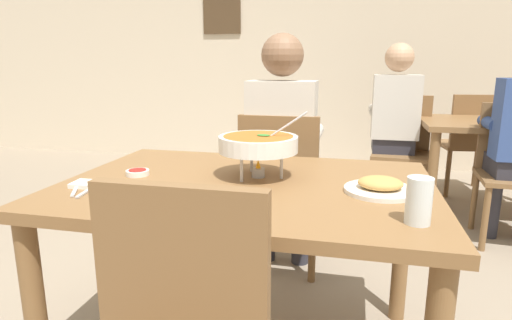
{
  "coord_description": "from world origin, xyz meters",
  "views": [
    {
      "loc": [
        0.37,
        -1.46,
        1.16
      ],
      "look_at": [
        0.0,
        0.15,
        0.78
      ],
      "focal_mm": 29.86,
      "sensor_mm": 36.0,
      "label": 1
    }
  ],
  "objects": [
    {
      "name": "cafe_rear_partition",
      "position": [
        0.0,
        3.51,
        1.5
      ],
      "size": [
        10.0,
        0.1,
        3.0
      ],
      "primitive_type": "cube",
      "color": "beige",
      "rests_on": "ground_plane"
    },
    {
      "name": "picture_frame_hung",
      "position": [
        -1.16,
        3.45,
        1.76
      ],
      "size": [
        0.44,
        0.03,
        0.56
      ],
      "primitive_type": "cube",
      "color": "#4C3823"
    },
    {
      "name": "dining_table_main",
      "position": [
        0.0,
        0.0,
        0.64
      ],
      "size": [
        1.34,
        0.95,
        0.73
      ],
      "color": "brown",
      "rests_on": "ground_plane"
    },
    {
      "name": "chair_diner_main",
      "position": [
        -0.0,
        0.76,
        0.51
      ],
      "size": [
        0.44,
        0.44,
        0.9
      ],
      "color": "brown",
      "rests_on": "ground_plane"
    },
    {
      "name": "diner_main",
      "position": [
        0.0,
        0.79,
        0.75
      ],
      "size": [
        0.4,
        0.45,
        1.31
      ],
      "color": "#2D2D38",
      "rests_on": "ground_plane"
    },
    {
      "name": "curry_bowl",
      "position": [
        0.03,
        0.08,
        0.86
      ],
      "size": [
        0.33,
        0.3,
        0.26
      ],
      "color": "silver",
      "rests_on": "dining_table_main"
    },
    {
      "name": "rice_plate",
      "position": [
        0.01,
        -0.31,
        0.75
      ],
      "size": [
        0.24,
        0.24,
        0.06
      ],
      "color": "white",
      "rests_on": "dining_table_main"
    },
    {
      "name": "appetizer_plate",
      "position": [
        0.47,
        -0.02,
        0.75
      ],
      "size": [
        0.24,
        0.24,
        0.06
      ],
      "color": "white",
      "rests_on": "dining_table_main"
    },
    {
      "name": "sauce_dish",
      "position": [
        -0.44,
        0.0,
        0.74
      ],
      "size": [
        0.09,
        0.09,
        0.02
      ],
      "color": "white",
      "rests_on": "dining_table_main"
    },
    {
      "name": "napkin_folded",
      "position": [
        -0.53,
        -0.18,
        0.74
      ],
      "size": [
        0.12,
        0.09,
        0.02
      ],
      "primitive_type": "cube",
      "rotation": [
        0.0,
        0.0,
        0.06
      ],
      "color": "white",
      "rests_on": "dining_table_main"
    },
    {
      "name": "fork_utensil",
      "position": [
        -0.55,
        -0.23,
        0.74
      ],
      "size": [
        0.09,
        0.16,
        0.01
      ],
      "primitive_type": "cube",
      "rotation": [
        0.0,
        0.0,
        0.49
      ],
      "color": "silver",
      "rests_on": "dining_table_main"
    },
    {
      "name": "spoon_utensil",
      "position": [
        -0.5,
        -0.23,
        0.74
      ],
      "size": [
        0.04,
        0.17,
        0.01
      ],
      "primitive_type": "cube",
      "rotation": [
        0.0,
        0.0,
        0.15
      ],
      "color": "silver",
      "rests_on": "dining_table_main"
    },
    {
      "name": "drink_glass",
      "position": [
        0.56,
        -0.29,
        0.79
      ],
      "size": [
        0.07,
        0.07,
        0.13
      ],
      "color": "silver",
      "rests_on": "dining_table_main"
    },
    {
      "name": "dining_table_far",
      "position": [
        1.38,
        2.03,
        0.6
      ],
      "size": [
        1.0,
        0.8,
        0.73
      ],
      "color": "brown",
      "rests_on": "ground_plane"
    },
    {
      "name": "chair_bg_left",
      "position": [
        0.77,
        2.16,
        0.51
      ],
      "size": [
        0.5,
        0.5,
        0.9
      ],
      "color": "brown",
      "rests_on": "ground_plane"
    },
    {
      "name": "chair_bg_corner",
      "position": [
        1.37,
        2.55,
        0.51
      ],
      "size": [
        0.49,
        0.49,
        0.9
      ],
      "color": "brown",
      "rests_on": "ground_plane"
    },
    {
      "name": "patron_bg_left",
      "position": [
        0.69,
        2.1,
        0.75
      ],
      "size": [
        0.4,
        0.45,
        1.31
      ],
      "color": "#2D2D38",
      "rests_on": "ground_plane"
    }
  ]
}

